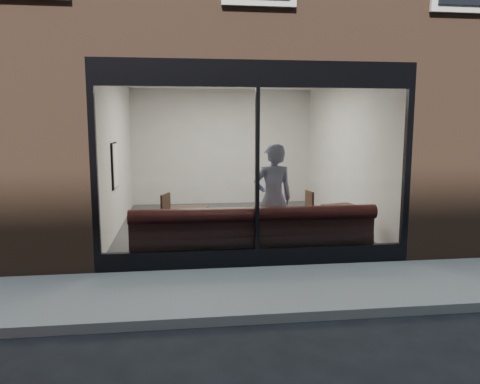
{
  "coord_description": "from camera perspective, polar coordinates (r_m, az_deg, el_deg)",
  "views": [
    {
      "loc": [
        -1.19,
        -5.06,
        2.27
      ],
      "look_at": [
        -0.22,
        2.4,
        1.15
      ],
      "focal_mm": 35.0,
      "sensor_mm": 36.0,
      "label": 1
    }
  ],
  "objects": [
    {
      "name": "cafe_table_left",
      "position": [
        8.36,
        -6.28,
        -2.16
      ],
      "size": [
        0.71,
        0.71,
        0.04
      ],
      "primitive_type": "cube",
      "rotation": [
        0.0,
        0.0,
        -0.12
      ],
      "color": "#311E13",
      "rests_on": "cafe_floor"
    },
    {
      "name": "cafe_floor",
      "position": [
        10.37,
        -0.63,
        -4.1
      ],
      "size": [
        6.0,
        6.0,
        0.0
      ],
      "primitive_type": "plane",
      "color": "#2D2D30",
      "rests_on": "ground"
    },
    {
      "name": "host_building_pier_left",
      "position": [
        13.32,
        -18.54,
        5.11
      ],
      "size": [
        2.5,
        12.0,
        3.2
      ],
      "primitive_type": "cube",
      "color": "brown",
      "rests_on": "ground"
    },
    {
      "name": "host_building_backfill",
      "position": [
        16.11,
        -3.18,
        6.03
      ],
      "size": [
        5.0,
        6.0,
        3.2
      ],
      "primitive_type": "cube",
      "color": "brown",
      "rests_on": "ground"
    },
    {
      "name": "cafe_wall_back",
      "position": [
        13.12,
        -2.19,
        5.49
      ],
      "size": [
        5.0,
        0.0,
        5.0
      ],
      "primitive_type": "plane",
      "rotation": [
        1.57,
        0.0,
        0.0
      ],
      "color": "beige",
      "rests_on": "ground"
    },
    {
      "name": "person",
      "position": [
        8.1,
        4.04,
        -0.87
      ],
      "size": [
        0.76,
        0.55,
        1.93
      ],
      "primitive_type": "imported",
      "rotation": [
        0.0,
        0.0,
        3.27
      ],
      "color": "#919FC3",
      "rests_on": "cafe_floor"
    },
    {
      "name": "cafe_chair_right",
      "position": [
        9.3,
        7.29,
        -4.25
      ],
      "size": [
        0.42,
        0.42,
        0.04
      ],
      "primitive_type": "cube",
      "rotation": [
        0.0,
        0.0,
        3.25
      ],
      "color": "#311E13",
      "rests_on": "cafe_floor"
    },
    {
      "name": "storefront_glass",
      "position": [
        7.21,
        2.15,
        2.7
      ],
      "size": [
        4.8,
        0.0,
        4.8
      ],
      "primitive_type": "plane",
      "rotation": [
        1.57,
        0.0,
        0.0
      ],
      "color": "white",
      "rests_on": "storefront_kick"
    },
    {
      "name": "cafe_ceiling",
      "position": [
        10.17,
        -0.66,
        13.62
      ],
      "size": [
        6.0,
        6.0,
        0.0
      ],
      "primitive_type": "plane",
      "rotation": [
        3.14,
        0.0,
        0.0
      ],
      "color": "white",
      "rests_on": "host_building_upper"
    },
    {
      "name": "wall_poster",
      "position": [
        9.58,
        -14.95,
        3.15
      ],
      "size": [
        0.02,
        0.64,
        0.85
      ],
      "primitive_type": "cube",
      "color": "white",
      "rests_on": "cafe_wall_left"
    },
    {
      "name": "host_building_pier_right",
      "position": [
        13.98,
        13.37,
        5.45
      ],
      "size": [
        2.5,
        12.0,
        3.2
      ],
      "primitive_type": "cube",
      "color": "brown",
      "rests_on": "ground"
    },
    {
      "name": "cafe_wall_left",
      "position": [
        10.16,
        -14.77,
        4.37
      ],
      "size": [
        0.0,
        6.0,
        6.0
      ],
      "primitive_type": "plane",
      "rotation": [
        1.57,
        0.0,
        1.57
      ],
      "color": "beige",
      "rests_on": "ground"
    },
    {
      "name": "cafe_chair_left",
      "position": [
        9.1,
        -10.1,
        -4.59
      ],
      "size": [
        0.53,
        0.53,
        0.04
      ],
      "primitive_type": "cube",
      "rotation": [
        0.0,
        0.0,
        2.78
      ],
      "color": "#311E13",
      "rests_on": "cafe_floor"
    },
    {
      "name": "sidewalk_near",
      "position": [
        6.57,
        3.58,
        -11.72
      ],
      "size": [
        40.0,
        2.0,
        0.01
      ],
      "primitive_type": "cube",
      "color": "gray",
      "rests_on": "ground"
    },
    {
      "name": "storefront_mullion",
      "position": [
        7.24,
        2.11,
        2.73
      ],
      "size": [
        0.06,
        0.1,
        2.5
      ],
      "primitive_type": "cube",
      "color": "black",
      "rests_on": "storefront_kick"
    },
    {
      "name": "kerb_near",
      "position": [
        5.6,
        5.7,
        -14.84
      ],
      "size": [
        40.0,
        0.1,
        0.12
      ],
      "primitive_type": "cube",
      "color": "gray",
      "rests_on": "ground"
    },
    {
      "name": "cafe_wall_right",
      "position": [
        10.73,
        12.72,
        4.64
      ],
      "size": [
        0.0,
        6.0,
        6.0
      ],
      "primitive_type": "plane",
      "rotation": [
        1.57,
        0.0,
        -1.57
      ],
      "color": "beige",
      "rests_on": "ground"
    },
    {
      "name": "cafe_table_right",
      "position": [
        8.83,
        12.41,
        -1.75
      ],
      "size": [
        0.71,
        0.71,
        0.04
      ],
      "primitive_type": "cube",
      "rotation": [
        0.0,
        0.0,
        0.27
      ],
      "color": "#311E13",
      "rests_on": "cafe_floor"
    },
    {
      "name": "storefront_header",
      "position": [
        7.24,
        2.17,
        14.22
      ],
      "size": [
        5.0,
        0.1,
        0.4
      ],
      "primitive_type": "cube",
      "color": "black",
      "rests_on": "host_building_upper"
    },
    {
      "name": "banquette",
      "position": [
        7.87,
        1.57,
        -6.63
      ],
      "size": [
        4.0,
        0.55,
        0.45
      ],
      "primitive_type": "cube",
      "color": "#3C1616",
      "rests_on": "cafe_floor"
    },
    {
      "name": "storefront_kick",
      "position": [
        7.51,
        2.05,
        -7.96
      ],
      "size": [
        5.0,
        0.1,
        0.3
      ],
      "primitive_type": "cube",
      "color": "black",
      "rests_on": "ground"
    },
    {
      "name": "ground",
      "position": [
        5.67,
        5.57,
        -15.2
      ],
      "size": [
        120.0,
        120.0,
        0.0
      ],
      "primitive_type": "plane",
      "color": "black",
      "rests_on": "ground"
    }
  ]
}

